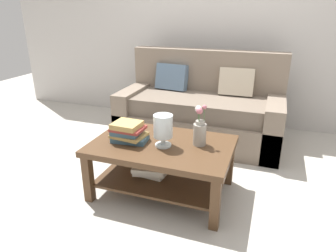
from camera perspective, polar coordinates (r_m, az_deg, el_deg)
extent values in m
plane|color=#B7B2A8|center=(3.09, 2.00, -8.41)|extent=(10.00, 10.00, 0.00)
cube|color=#BCB7B2|center=(4.29, 9.32, 18.62)|extent=(6.40, 0.12, 2.70)
cube|color=#7A6B5B|center=(3.73, 5.88, -0.09)|extent=(1.90, 0.90, 0.36)
cube|color=#6E6052|center=(3.61, 5.93, 3.89)|extent=(1.66, 0.74, 0.20)
cube|color=#7A6B5B|center=(3.90, 7.44, 8.96)|extent=(1.90, 0.20, 0.70)
cube|color=#7A6B5B|center=(3.96, -6.12, 3.03)|extent=(0.20, 0.90, 0.60)
cube|color=#7A6B5B|center=(3.60, 19.22, 0.04)|extent=(0.20, 0.90, 0.60)
cube|color=slate|center=(3.88, 0.72, 9.22)|extent=(0.42, 0.23, 0.34)
cube|color=beige|center=(3.70, 12.77, 8.12)|extent=(0.40, 0.20, 0.34)
cube|color=#4C331E|center=(2.57, -1.12, -3.75)|extent=(1.18, 0.77, 0.05)
cube|color=#4C331E|center=(2.64, -14.77, -9.51)|extent=(0.07, 0.07, 0.42)
cube|color=#4C331E|center=(2.28, 8.88, -14.34)|extent=(0.07, 0.07, 0.42)
cube|color=#4C331E|center=(3.14, -8.10, -3.80)|extent=(0.07, 0.07, 0.42)
cube|color=#4C331E|center=(2.85, 11.50, -6.82)|extent=(0.07, 0.07, 0.42)
cube|color=#4C331E|center=(2.71, -1.08, -9.62)|extent=(1.06, 0.65, 0.02)
cube|color=beige|center=(2.74, -3.19, -8.60)|extent=(0.30, 0.23, 0.03)
cube|color=beige|center=(2.71, -3.42, -8.33)|extent=(0.32, 0.26, 0.03)
cube|color=beige|center=(2.68, -3.52, -7.83)|extent=(0.31, 0.24, 0.04)
cube|color=#3D6075|center=(2.61, -7.15, -2.38)|extent=(0.31, 0.20, 0.04)
cube|color=tan|center=(2.60, -7.34, -1.71)|extent=(0.30, 0.25, 0.02)
cube|color=#3D6075|center=(2.60, -7.65, -0.96)|extent=(0.24, 0.22, 0.04)
cube|color=#993833|center=(2.57, -7.52, -0.47)|extent=(0.27, 0.21, 0.02)
cube|color=tan|center=(2.55, -7.76, 0.19)|extent=(0.23, 0.22, 0.04)
cylinder|color=silver|center=(2.51, -1.00, -3.56)|extent=(0.14, 0.14, 0.02)
cylinder|color=silver|center=(2.49, -1.01, -2.70)|extent=(0.04, 0.04, 0.07)
cylinder|color=silver|center=(2.44, -1.03, 0.01)|extent=(0.16, 0.16, 0.19)
sphere|color=tan|center=(2.46, -1.54, -0.71)|extent=(0.05, 0.05, 0.05)
sphere|color=#2D333D|center=(2.46, -0.40, -0.87)|extent=(0.04, 0.04, 0.04)
cylinder|color=#9E998E|center=(2.51, 5.99, -1.60)|extent=(0.11, 0.11, 0.18)
cylinder|color=#9E998E|center=(2.47, 6.08, 0.65)|extent=(0.08, 0.08, 0.03)
cylinder|color=#426638|center=(2.45, 6.84, 2.14)|extent=(0.01, 0.01, 0.11)
sphere|color=#C66B7A|center=(2.43, 6.90, 3.57)|extent=(0.04, 0.04, 0.04)
cylinder|color=#426638|center=(2.48, 5.73, 1.99)|extent=(0.01, 0.01, 0.07)
sphere|color=silver|center=(2.46, 5.77, 3.18)|extent=(0.06, 0.06, 0.06)
cylinder|color=#426638|center=(2.43, 5.91, 1.66)|extent=(0.01, 0.01, 0.07)
sphere|color=#C66B7A|center=(2.42, 5.95, 2.82)|extent=(0.05, 0.05, 0.05)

